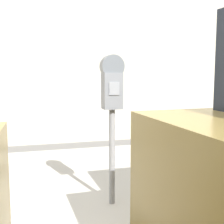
% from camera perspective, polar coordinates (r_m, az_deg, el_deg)
% --- Properties ---
extents(sidewalk, '(24.00, 2.80, 0.10)m').
position_cam_1_polar(sidewalk, '(4.07, -8.74, -12.23)').
color(sidewalk, '#BCB7AD').
rests_on(sidewalk, ground_plane).
extents(parking_meter, '(0.22, 0.16, 1.47)m').
position_cam_1_polar(parking_meter, '(3.00, 0.00, 3.06)').
color(parking_meter, gray).
rests_on(parking_meter, sidewalk).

